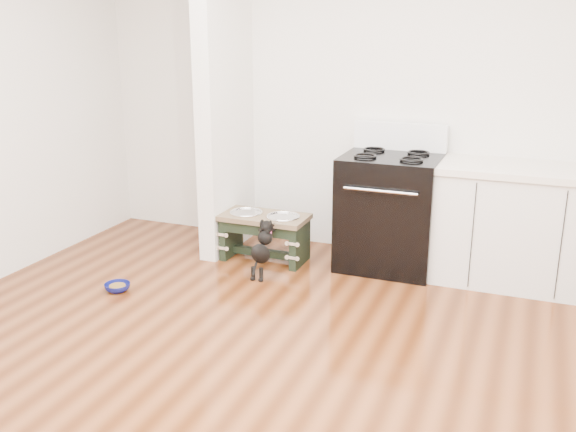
{
  "coord_description": "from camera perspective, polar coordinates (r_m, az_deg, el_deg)",
  "views": [
    {
      "loc": [
        1.32,
        -2.74,
        1.93
      ],
      "look_at": [
        -0.39,
        1.57,
        0.52
      ],
      "focal_mm": 40.0,
      "sensor_mm": 36.0,
      "label": 1
    }
  ],
  "objects": [
    {
      "name": "oven_range",
      "position": [
        5.22,
        9.02,
        0.55
      ],
      "size": [
        0.76,
        0.69,
        1.14
      ],
      "color": "black",
      "rests_on": "ground"
    },
    {
      "name": "floor_bowl",
      "position": [
        4.97,
        -14.93,
        -6.14
      ],
      "size": [
        0.21,
        0.21,
        0.06
      ],
      "rotation": [
        0.0,
        0.0,
        0.12
      ],
      "color": "#0D115B",
      "rests_on": "ground"
    },
    {
      "name": "puppy",
      "position": [
        5.02,
        -2.29,
        -2.78
      ],
      "size": [
        0.13,
        0.37,
        0.44
      ],
      "color": "black",
      "rests_on": "ground"
    },
    {
      "name": "partition_wall",
      "position": [
        5.47,
        -5.64,
        10.75
      ],
      "size": [
        0.15,
        0.8,
        2.7
      ],
      "primitive_type": "cube",
      "color": "silver",
      "rests_on": "ground"
    },
    {
      "name": "ground",
      "position": [
        3.6,
        -3.5,
        -15.53
      ],
      "size": [
        5.0,
        5.0,
        0.0
      ],
      "primitive_type": "plane",
      "color": "#47200C",
      "rests_on": "ground"
    },
    {
      "name": "cabinet_run",
      "position": [
        5.13,
        19.76,
        -0.83
      ],
      "size": [
        1.24,
        0.64,
        0.91
      ],
      "color": "silver",
      "rests_on": "ground"
    },
    {
      "name": "dog_feeder",
      "position": [
        5.34,
        -2.12,
        -1.08
      ],
      "size": [
        0.72,
        0.38,
        0.41
      ],
      "color": "black",
      "rests_on": "ground"
    },
    {
      "name": "room_shell",
      "position": [
        3.05,
        -4.04,
        11.07
      ],
      "size": [
        5.0,
        5.0,
        5.0
      ],
      "color": "silver",
      "rests_on": "ground"
    }
  ]
}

